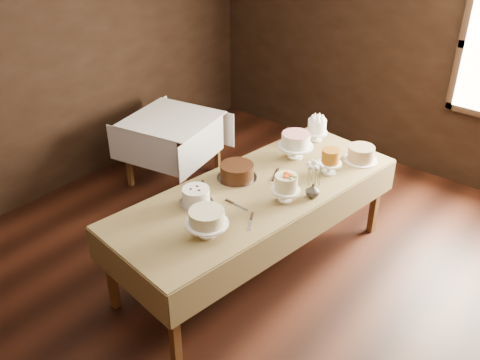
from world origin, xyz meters
name	(u,v)px	position (x,y,z in m)	size (l,w,h in m)	color
floor	(226,280)	(0.00, 0.00, 0.00)	(5.00, 6.00, 0.01)	black
wall_back	(397,48)	(0.00, 3.00, 1.40)	(5.00, 0.02, 2.80)	black
wall_left	(39,70)	(-2.50, 0.00, 1.40)	(0.02, 6.00, 2.80)	black
display_table	(256,196)	(0.08, 0.33, 0.76)	(1.35, 2.76, 0.82)	#4C2C13
side_table	(172,126)	(-1.63, 0.97, 0.68)	(1.08, 1.08, 0.77)	#4C2C13
cake_meringue	(317,131)	(-0.05, 1.45, 0.93)	(0.25, 0.25, 0.23)	white
cake_speckled	(361,154)	(0.50, 1.35, 0.89)	(0.32, 0.32, 0.14)	white
cake_lattice	(295,147)	(-0.01, 1.02, 0.93)	(0.33, 0.33, 0.25)	white
cake_caramel	(330,163)	(0.40, 0.97, 0.93)	(0.21, 0.21, 0.25)	white
cake_chocolate	(237,172)	(-0.17, 0.37, 0.89)	(0.36, 0.36, 0.14)	silver
cake_flowers	(286,189)	(0.36, 0.35, 0.93)	(0.26, 0.26, 0.25)	white
cake_swirl	(196,197)	(-0.17, -0.15, 0.89)	(0.28, 0.28, 0.14)	silver
cake_cream	(207,224)	(0.19, -0.41, 0.93)	(0.37, 0.37, 0.23)	white
cake_server_a	(241,207)	(0.14, 0.03, 0.83)	(0.24, 0.03, 0.01)	silver
cake_server_b	(250,225)	(0.36, -0.11, 0.83)	(0.24, 0.03, 0.01)	silver
cake_server_c	(277,172)	(0.03, 0.68, 0.83)	(0.24, 0.03, 0.01)	silver
cake_server_e	(206,190)	(-0.24, 0.04, 0.83)	(0.24, 0.03, 0.01)	silver
flower_vase	(313,191)	(0.50, 0.54, 0.88)	(0.12, 0.12, 0.12)	#2D2823
flower_bouquet	(314,172)	(0.50, 0.54, 1.06)	(0.14, 0.14, 0.20)	white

